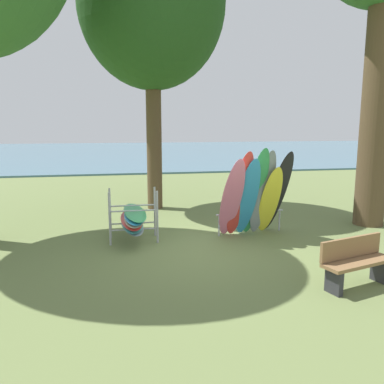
# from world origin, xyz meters

# --- Properties ---
(ground_plane) EXTENTS (80.00, 80.00, 0.00)m
(ground_plane) POSITION_xyz_m (0.00, 0.00, 0.00)
(ground_plane) COLOR olive
(lake_water) EXTENTS (80.00, 36.00, 0.10)m
(lake_water) POSITION_xyz_m (0.00, 31.51, 0.05)
(lake_water) COLOR #477084
(lake_water) RESTS_ON ground
(tree_mid_behind) EXTENTS (4.56, 4.56, 9.09)m
(tree_mid_behind) POSITION_xyz_m (-0.62, 4.65, 6.42)
(tree_mid_behind) COLOR brown
(tree_mid_behind) RESTS_ON ground
(leaning_board_pile) EXTENTS (1.96, 1.34, 2.25)m
(leaning_board_pile) POSITION_xyz_m (1.48, 0.79, 1.04)
(leaning_board_pile) COLOR pink
(leaning_board_pile) RESTS_ON ground
(board_storage_rack) EXTENTS (1.15, 2.13, 1.25)m
(board_storage_rack) POSITION_xyz_m (-1.49, 1.05, 0.55)
(board_storage_rack) COLOR #9EA0A5
(board_storage_rack) RESTS_ON ground
(park_bench) EXTENTS (1.46, 0.78, 0.85)m
(park_bench) POSITION_xyz_m (2.17, -2.41, 0.45)
(park_bench) COLOR #2D2D33
(park_bench) RESTS_ON ground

